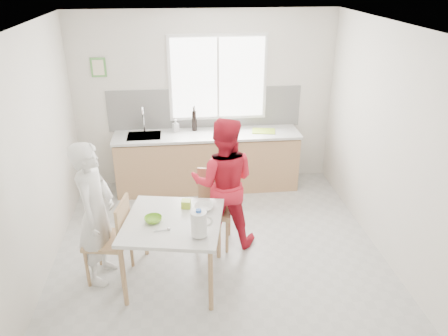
{
  "coord_description": "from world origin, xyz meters",
  "views": [
    {
      "loc": [
        -0.42,
        -4.3,
        3.26
      ],
      "look_at": [
        0.07,
        0.2,
        1.14
      ],
      "focal_mm": 35.0,
      "sensor_mm": 36.0,
      "label": 1
    }
  ],
  "objects_px": {
    "bowl_green": "(153,219)",
    "wine_bottle_a": "(195,120)",
    "wine_bottle_b": "(194,121)",
    "dining_table": "(173,227)",
    "bowl_white": "(204,207)",
    "person_white": "(96,213)",
    "chair_left": "(113,237)",
    "person_red": "(223,183)",
    "chair_far": "(214,204)",
    "milk_jug": "(199,223)"
  },
  "relations": [
    {
      "from": "chair_left",
      "to": "wine_bottle_b",
      "type": "height_order",
      "value": "wine_bottle_b"
    },
    {
      "from": "person_red",
      "to": "bowl_white",
      "type": "bearing_deg",
      "value": 72.72
    },
    {
      "from": "chair_left",
      "to": "bowl_white",
      "type": "height_order",
      "value": "chair_left"
    },
    {
      "from": "chair_far",
      "to": "person_red",
      "type": "bearing_deg",
      "value": -3.03
    },
    {
      "from": "wine_bottle_b",
      "to": "milk_jug",
      "type": "bearing_deg",
      "value": -91.67
    },
    {
      "from": "chair_left",
      "to": "person_red",
      "type": "height_order",
      "value": "person_red"
    },
    {
      "from": "chair_far",
      "to": "person_white",
      "type": "bearing_deg",
      "value": -145.35
    },
    {
      "from": "bowl_green",
      "to": "wine_bottle_a",
      "type": "height_order",
      "value": "wine_bottle_a"
    },
    {
      "from": "chair_left",
      "to": "person_white",
      "type": "xyz_separation_m",
      "value": [
        -0.16,
        0.03,
        0.29
      ]
    },
    {
      "from": "wine_bottle_a",
      "to": "chair_left",
      "type": "bearing_deg",
      "value": -114.18
    },
    {
      "from": "dining_table",
      "to": "milk_jug",
      "type": "height_order",
      "value": "milk_jug"
    },
    {
      "from": "wine_bottle_b",
      "to": "person_white",
      "type": "bearing_deg",
      "value": -117.75
    },
    {
      "from": "person_red",
      "to": "wine_bottle_b",
      "type": "height_order",
      "value": "person_red"
    },
    {
      "from": "dining_table",
      "to": "chair_left",
      "type": "distance_m",
      "value": 0.7
    },
    {
      "from": "chair_left",
      "to": "person_white",
      "type": "height_order",
      "value": "person_white"
    },
    {
      "from": "bowl_green",
      "to": "person_red",
      "type": "bearing_deg",
      "value": 41.25
    },
    {
      "from": "dining_table",
      "to": "bowl_green",
      "type": "height_order",
      "value": "bowl_green"
    },
    {
      "from": "bowl_green",
      "to": "wine_bottle_b",
      "type": "height_order",
      "value": "wine_bottle_b"
    },
    {
      "from": "dining_table",
      "to": "bowl_white",
      "type": "distance_m",
      "value": 0.4
    },
    {
      "from": "chair_far",
      "to": "person_red",
      "type": "height_order",
      "value": "person_red"
    },
    {
      "from": "bowl_green",
      "to": "bowl_white",
      "type": "height_order",
      "value": "bowl_green"
    },
    {
      "from": "person_white",
      "to": "wine_bottle_b",
      "type": "xyz_separation_m",
      "value": [
        1.17,
        2.23,
        0.24
      ]
    },
    {
      "from": "chair_left",
      "to": "person_red",
      "type": "relative_size",
      "value": 0.59
    },
    {
      "from": "dining_table",
      "to": "bowl_white",
      "type": "relative_size",
      "value": 5.57
    },
    {
      "from": "bowl_green",
      "to": "milk_jug",
      "type": "bearing_deg",
      "value": -34.38
    },
    {
      "from": "chair_left",
      "to": "person_red",
      "type": "distance_m",
      "value": 1.44
    },
    {
      "from": "chair_left",
      "to": "person_red",
      "type": "bearing_deg",
      "value": 125.32
    },
    {
      "from": "bowl_white",
      "to": "person_white",
      "type": "bearing_deg",
      "value": -178.41
    },
    {
      "from": "wine_bottle_a",
      "to": "dining_table",
      "type": "bearing_deg",
      "value": -98.43
    },
    {
      "from": "dining_table",
      "to": "chair_far",
      "type": "height_order",
      "value": "chair_far"
    },
    {
      "from": "person_red",
      "to": "wine_bottle_b",
      "type": "xyz_separation_m",
      "value": [
        -0.27,
        1.67,
        0.24
      ]
    },
    {
      "from": "person_white",
      "to": "bowl_white",
      "type": "height_order",
      "value": "person_white"
    },
    {
      "from": "person_white",
      "to": "wine_bottle_a",
      "type": "xyz_separation_m",
      "value": [
        1.18,
        2.24,
        0.25
      ]
    },
    {
      "from": "chair_left",
      "to": "chair_far",
      "type": "height_order",
      "value": "chair_left"
    },
    {
      "from": "dining_table",
      "to": "chair_far",
      "type": "relative_size",
      "value": 1.24
    },
    {
      "from": "person_white",
      "to": "bowl_white",
      "type": "xyz_separation_m",
      "value": [
        1.17,
        0.03,
        -0.02
      ]
    },
    {
      "from": "person_red",
      "to": "wine_bottle_a",
      "type": "distance_m",
      "value": 1.72
    },
    {
      "from": "chair_far",
      "to": "wine_bottle_b",
      "type": "bearing_deg",
      "value": 106.06
    },
    {
      "from": "person_red",
      "to": "wine_bottle_a",
      "type": "bearing_deg",
      "value": -70.27
    },
    {
      "from": "dining_table",
      "to": "chair_left",
      "type": "bearing_deg",
      "value": 169.23
    },
    {
      "from": "dining_table",
      "to": "chair_left",
      "type": "xyz_separation_m",
      "value": [
        -0.66,
        0.13,
        -0.16
      ]
    },
    {
      "from": "chair_left",
      "to": "bowl_white",
      "type": "xyz_separation_m",
      "value": [
        1.01,
        0.06,
        0.27
      ]
    },
    {
      "from": "wine_bottle_a",
      "to": "wine_bottle_b",
      "type": "relative_size",
      "value": 1.07
    },
    {
      "from": "dining_table",
      "to": "bowl_green",
      "type": "bearing_deg",
      "value": -176.74
    },
    {
      "from": "chair_far",
      "to": "wine_bottle_b",
      "type": "distance_m",
      "value": 1.73
    },
    {
      "from": "bowl_green",
      "to": "wine_bottle_a",
      "type": "distance_m",
      "value": 2.49
    },
    {
      "from": "person_red",
      "to": "person_white",
      "type": "bearing_deg",
      "value": 31.79
    },
    {
      "from": "chair_far",
      "to": "bowl_green",
      "type": "height_order",
      "value": "chair_far"
    },
    {
      "from": "person_white",
      "to": "wine_bottle_b",
      "type": "height_order",
      "value": "person_white"
    },
    {
      "from": "bowl_green",
      "to": "bowl_white",
      "type": "xyz_separation_m",
      "value": [
        0.55,
        0.2,
        -0.0
      ]
    }
  ]
}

